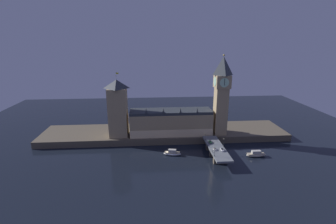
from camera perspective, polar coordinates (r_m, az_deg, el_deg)
name	(u,v)px	position (r m, az deg, el deg)	size (l,w,h in m)	color
ground_plane	(168,155)	(191.57, -0.04, -9.96)	(400.00, 400.00, 0.00)	black
embankment	(165,133)	(226.06, -0.78, -4.94)	(220.00, 42.00, 5.73)	brown
parliament_hall	(171,122)	(213.83, 0.68, -2.34)	(70.69, 20.39, 25.75)	tan
clock_tower	(222,93)	(211.37, 12.44, 4.29)	(12.79, 12.90, 68.84)	tan
victoria_tower	(118,108)	(209.53, -11.67, 0.88)	(15.58, 15.58, 54.83)	tan
bridge	(216,150)	(190.91, 11.23, -8.70)	(11.60, 46.00, 7.40)	slate
car_northbound_lead	(210,142)	(197.17, 9.86, -6.84)	(1.84, 4.62, 1.47)	#235633
car_northbound_trail	(215,149)	(184.97, 10.89, -8.53)	(1.91, 4.26, 1.32)	silver
car_southbound_lead	(222,150)	(184.80, 12.58, -8.61)	(1.94, 4.53, 1.59)	white
pedestrian_near_rail	(213,151)	(180.89, 10.42, -9.02)	(0.38, 0.38, 1.59)	black
pedestrian_far_rail	(206,139)	(200.37, 8.86, -6.33)	(0.38, 0.38, 1.77)	black
street_lamp_near	(215,151)	(174.06, 10.85, -8.96)	(1.34, 0.60, 6.31)	#2D3333
street_lamp_mid	(224,142)	(189.76, 12.96, -6.78)	(1.34, 0.60, 6.92)	#2D3333
street_lamp_far	(205,135)	(200.29, 8.70, -5.46)	(1.34, 0.60, 6.03)	#2D3333
boat_upstream	(172,153)	(190.22, 1.00, -9.59)	(13.96, 6.93, 4.68)	white
boat_downstream	(256,154)	(199.78, 19.93, -9.31)	(15.24, 4.67, 4.78)	#B2A893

